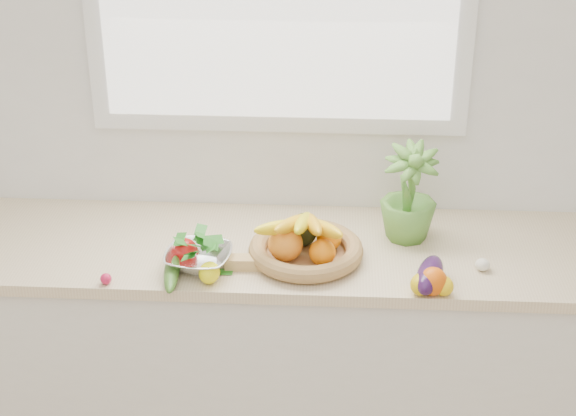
# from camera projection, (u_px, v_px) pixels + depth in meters

# --- Properties ---
(back_wall) EXTENTS (4.50, 0.02, 2.70)m
(back_wall) POSITION_uv_depth(u_px,v_px,m) (279.00, 88.00, 3.04)
(back_wall) COLOR white
(back_wall) RESTS_ON ground
(counter_cabinet) EXTENTS (2.20, 0.58, 0.86)m
(counter_cabinet) POSITION_uv_depth(u_px,v_px,m) (275.00, 358.00, 3.19)
(counter_cabinet) COLOR silver
(counter_cabinet) RESTS_ON ground
(countertop) EXTENTS (2.24, 0.62, 0.04)m
(countertop) POSITION_uv_depth(u_px,v_px,m) (274.00, 250.00, 2.99)
(countertop) COLOR beige
(countertop) RESTS_ON counter_cabinet
(orange_loose) EXTENTS (0.11, 0.11, 0.09)m
(orange_loose) POSITION_uv_depth(u_px,v_px,m) (433.00, 281.00, 2.68)
(orange_loose) COLOR #E15507
(orange_loose) RESTS_ON countertop
(lemon_a) EXTENTS (0.07, 0.09, 0.07)m
(lemon_a) POSITION_uv_depth(u_px,v_px,m) (209.00, 273.00, 2.75)
(lemon_a) COLOR #FFF50D
(lemon_a) RESTS_ON countertop
(lemon_b) EXTENTS (0.09, 0.10, 0.07)m
(lemon_b) POSITION_uv_depth(u_px,v_px,m) (421.00, 284.00, 2.69)
(lemon_b) COLOR gold
(lemon_b) RESTS_ON countertop
(lemon_c) EXTENTS (0.09, 0.10, 0.06)m
(lemon_c) POSITION_uv_depth(u_px,v_px,m) (442.00, 285.00, 2.69)
(lemon_c) COLOR yellow
(lemon_c) RESTS_ON countertop
(apple) EXTENTS (0.08, 0.08, 0.08)m
(apple) POSITION_uv_depth(u_px,v_px,m) (185.00, 250.00, 2.86)
(apple) COLOR #BA100E
(apple) RESTS_ON countertop
(ginger) EXTENTS (0.13, 0.06, 0.04)m
(ginger) POSITION_uv_depth(u_px,v_px,m) (244.00, 262.00, 2.83)
(ginger) COLOR tan
(ginger) RESTS_ON countertop
(garlic_a) EXTENTS (0.06, 0.06, 0.04)m
(garlic_a) POSITION_uv_depth(u_px,v_px,m) (343.00, 239.00, 2.97)
(garlic_a) COLOR white
(garlic_a) RESTS_ON countertop
(garlic_b) EXTENTS (0.07, 0.07, 0.05)m
(garlic_b) POSITION_uv_depth(u_px,v_px,m) (324.00, 242.00, 2.95)
(garlic_b) COLOR silver
(garlic_b) RESTS_ON countertop
(garlic_c) EXTENTS (0.06, 0.06, 0.04)m
(garlic_c) POSITION_uv_depth(u_px,v_px,m) (483.00, 265.00, 2.82)
(garlic_c) COLOR white
(garlic_c) RESTS_ON countertop
(eggplant) EXTENTS (0.13, 0.22, 0.08)m
(eggplant) POSITION_uv_depth(u_px,v_px,m) (430.00, 275.00, 2.72)
(eggplant) COLOR #2D103C
(eggplant) RESTS_ON countertop
(cucumber) EXTENTS (0.08, 0.27, 0.05)m
(cucumber) POSITION_uv_depth(u_px,v_px,m) (172.00, 271.00, 2.78)
(cucumber) COLOR #315F1B
(cucumber) RESTS_ON countertop
(radish) EXTENTS (0.04, 0.04, 0.04)m
(radish) POSITION_uv_depth(u_px,v_px,m) (106.00, 279.00, 2.75)
(radish) COLOR #C91945
(radish) RESTS_ON countertop
(potted_herb) EXTENTS (0.20, 0.20, 0.34)m
(potted_herb) POSITION_uv_depth(u_px,v_px,m) (409.00, 193.00, 2.95)
(potted_herb) COLOR #579335
(potted_herb) RESTS_ON countertop
(fruit_basket) EXTENTS (0.42, 0.42, 0.19)m
(fruit_basket) POSITION_uv_depth(u_px,v_px,m) (305.00, 244.00, 2.87)
(fruit_basket) COLOR tan
(fruit_basket) RESTS_ON countertop
(colander_with_spinach) EXTENTS (0.23, 0.23, 0.12)m
(colander_with_spinach) POSITION_uv_depth(u_px,v_px,m) (198.00, 254.00, 2.81)
(colander_with_spinach) COLOR silver
(colander_with_spinach) RESTS_ON countertop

